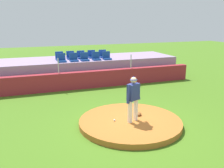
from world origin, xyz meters
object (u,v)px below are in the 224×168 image
at_px(stadium_chair_1, 74,59).
at_px(stadium_chair_2, 84,58).
at_px(pitcher, 133,96).
at_px(baseball, 114,120).
at_px(stadium_chair_4, 107,57).
at_px(stadium_chair_9, 103,55).
at_px(stadium_chair_5, 60,57).
at_px(fielding_glove, 139,114).
at_px(stadium_chair_6, 71,57).
at_px(stadium_chair_8, 92,56).
at_px(stadium_chair_3, 96,58).
at_px(stadium_chair_0, 62,59).
at_px(stadium_chair_7, 81,56).

distance_m(stadium_chair_1, stadium_chair_2, 0.66).
bearing_deg(stadium_chair_1, pitcher, 95.97).
xyz_separation_m(baseball, stadium_chair_1, (-0.09, 6.64, 1.33)).
distance_m(stadium_chair_4, stadium_chair_9, 0.91).
bearing_deg(stadium_chair_5, fielding_glove, 104.46).
relative_size(baseball, stadium_chair_6, 0.15).
height_order(pitcher, stadium_chair_8, stadium_chair_8).
xyz_separation_m(stadium_chair_2, stadium_chair_8, (0.72, 0.94, 0.00)).
xyz_separation_m(stadium_chair_3, stadium_chair_5, (-2.09, 0.88, 0.00)).
xyz_separation_m(baseball, fielding_glove, (1.09, 0.20, 0.02)).
xyz_separation_m(stadium_chair_0, stadium_chair_9, (2.82, 0.88, 0.00)).
bearing_deg(stadium_chair_0, pitcher, 101.74).
bearing_deg(stadium_chair_9, stadium_chair_7, -0.28).
relative_size(stadium_chair_0, stadium_chair_7, 1.00).
bearing_deg(stadium_chair_6, pitcher, 95.35).
relative_size(fielding_glove, stadium_chair_6, 0.60).
height_order(stadium_chair_1, stadium_chair_3, same).
distance_m(stadium_chair_2, stadium_chair_7, 0.91).
xyz_separation_m(fielding_glove, stadium_chair_7, (-0.52, 7.33, 1.31)).
height_order(stadium_chair_2, stadium_chair_4, same).
bearing_deg(stadium_chair_1, stadium_chair_5, -50.75).
relative_size(baseball, stadium_chair_4, 0.15).
xyz_separation_m(stadium_chair_4, stadium_chair_8, (-0.70, 0.95, 0.00)).
xyz_separation_m(stadium_chair_1, stadium_chair_7, (0.66, 0.89, 0.00)).
bearing_deg(stadium_chair_6, stadium_chair_7, 178.53).
height_order(stadium_chair_5, stadium_chair_9, same).
xyz_separation_m(stadium_chair_0, stadium_chair_5, (0.00, 0.86, 0.00)).
bearing_deg(stadium_chair_7, stadium_chair_1, 53.44).
relative_size(pitcher, stadium_chair_6, 3.39).
bearing_deg(stadium_chair_8, stadium_chair_3, 90.66).
bearing_deg(stadium_chair_9, stadium_chair_6, -0.66).
height_order(pitcher, stadium_chair_2, stadium_chair_2).
xyz_separation_m(pitcher, stadium_chair_4, (1.35, 6.84, 0.38)).
bearing_deg(stadium_chair_2, baseball, 85.12).
bearing_deg(baseball, fielding_glove, 10.35).
bearing_deg(stadium_chair_3, baseball, 78.91).
bearing_deg(stadium_chair_2, stadium_chair_0, -0.91).
xyz_separation_m(pitcher, baseball, (-0.63, 0.24, -0.94)).
distance_m(stadium_chair_5, stadium_chair_7, 1.37).
bearing_deg(stadium_chair_5, stadium_chair_1, 129.25).
height_order(stadium_chair_2, stadium_chair_9, same).
height_order(stadium_chair_0, stadium_chair_7, same).
distance_m(fielding_glove, stadium_chair_7, 7.46).
bearing_deg(baseball, stadium_chair_2, 85.12).
distance_m(baseball, stadium_chair_9, 7.90).
bearing_deg(stadium_chair_8, stadium_chair_9, 177.08).
bearing_deg(baseball, stadium_chair_3, 78.91).
bearing_deg(fielding_glove, stadium_chair_3, 28.36).
distance_m(baseball, stadium_chair_6, 7.66).
xyz_separation_m(stadium_chair_5, stadium_chair_7, (1.37, 0.03, 0.00)).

